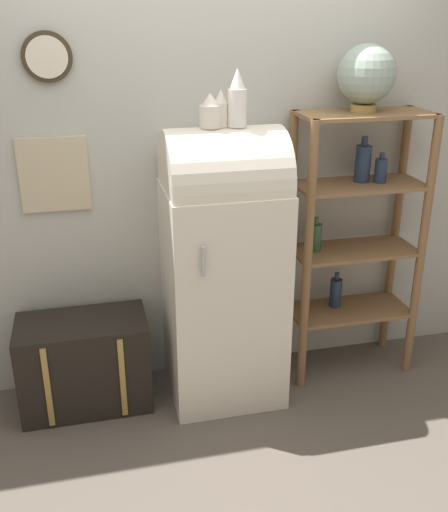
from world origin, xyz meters
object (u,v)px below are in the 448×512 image
(suitcase_trunk, at_px, (85,363))
(vase_center, at_px, (221,109))
(refrigerator, at_px, (223,263))
(globe, at_px, (366,75))
(vase_right, at_px, (237,100))
(vase_left, at_px, (210,112))

(suitcase_trunk, height_order, vase_center, vase_center)
(refrigerator, bearing_deg, globe, 7.05)
(suitcase_trunk, relative_size, globe, 2.01)
(suitcase_trunk, height_order, vase_right, vase_right)
(globe, distance_m, vase_left, 0.89)
(suitcase_trunk, xyz_separation_m, vase_center, (0.78, -0.03, 1.38))
(vase_left, bearing_deg, suitcase_trunk, 176.20)
(refrigerator, xyz_separation_m, vase_left, (-0.07, -0.00, 0.82))
(vase_center, bearing_deg, suitcase_trunk, 177.66)
(vase_left, distance_m, vase_center, 0.06)
(vase_left, height_order, vase_right, vase_right)
(globe, bearing_deg, vase_right, -171.72)
(suitcase_trunk, xyz_separation_m, globe, (1.59, 0.05, 1.51))
(vase_center, xyz_separation_m, vase_right, (0.08, -0.02, 0.05))
(suitcase_trunk, relative_size, vase_right, 2.49)
(globe, bearing_deg, suitcase_trunk, -178.04)
(refrigerator, xyz_separation_m, vase_right, (0.07, -0.01, 0.87))
(vase_center, relative_size, vase_right, 0.65)
(refrigerator, distance_m, globe, 1.26)
(suitcase_trunk, xyz_separation_m, vase_right, (0.86, -0.05, 1.42))
(refrigerator, height_order, globe, globe)
(vase_center, distance_m, vase_right, 0.09)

